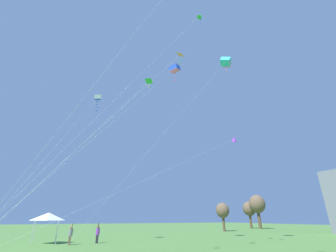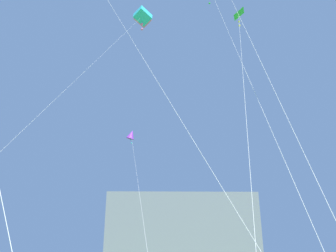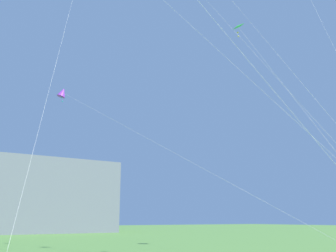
{
  "view_description": "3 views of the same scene",
  "coord_description": "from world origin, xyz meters",
  "px_view_note": "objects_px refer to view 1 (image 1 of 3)",
  "views": [
    {
      "loc": [
        22.03,
        3.22,
        2.56
      ],
      "look_at": [
        4.29,
        11.75,
        10.68
      ],
      "focal_mm": 24.0,
      "sensor_mm": 36.0,
      "label": 1
    },
    {
      "loc": [
        3.37,
        -3.47,
        3.61
      ],
      "look_at": [
        3.62,
        8.56,
        7.85
      ],
      "focal_mm": 35.0,
      "sensor_mm": 36.0,
      "label": 2
    },
    {
      "loc": [
        -7.82,
        -6.01,
        2.1
      ],
      "look_at": [
        4.17,
        12.37,
        7.55
      ],
      "focal_mm": 40.0,
      "sensor_mm": 36.0,
      "label": 3
    }
  ],
  "objects_px": {
    "kite_white_box_4": "(98,98)",
    "kite_green_delta_0": "(146,84)",
    "person_purple_shirt": "(98,233)",
    "kite_purple_diamond_1": "(234,139)",
    "festival_tent": "(48,217)",
    "kite_orange_delta_2": "(179,56)",
    "kite_cyan_box_3": "(226,62)",
    "person_grey_shirt": "(70,234)",
    "kite_blue_box_5": "(175,69)",
    "kite_green_diamond_6": "(199,16)"
  },
  "relations": [
    {
      "from": "kite_green_delta_0",
      "to": "kite_cyan_box_3",
      "type": "distance_m",
      "value": 18.41
    },
    {
      "from": "kite_cyan_box_3",
      "to": "kite_purple_diamond_1",
      "type": "bearing_deg",
      "value": 146.46
    },
    {
      "from": "person_purple_shirt",
      "to": "kite_cyan_box_3",
      "type": "relative_size",
      "value": 0.08
    },
    {
      "from": "kite_green_diamond_6",
      "to": "kite_white_box_4",
      "type": "bearing_deg",
      "value": -146.06
    },
    {
      "from": "kite_cyan_box_3",
      "to": "person_purple_shirt",
      "type": "bearing_deg",
      "value": -119.8
    },
    {
      "from": "person_grey_shirt",
      "to": "kite_cyan_box_3",
      "type": "bearing_deg",
      "value": -45.3
    },
    {
      "from": "person_grey_shirt",
      "to": "kite_white_box_4",
      "type": "bearing_deg",
      "value": -28.76
    },
    {
      "from": "kite_green_delta_0",
      "to": "person_grey_shirt",
      "type": "bearing_deg",
      "value": -165.96
    },
    {
      "from": "person_grey_shirt",
      "to": "kite_green_delta_0",
      "type": "relative_size",
      "value": 0.15
    },
    {
      "from": "kite_green_delta_0",
      "to": "kite_orange_delta_2",
      "type": "height_order",
      "value": "kite_orange_delta_2"
    },
    {
      "from": "kite_blue_box_5",
      "to": "kite_cyan_box_3",
      "type": "bearing_deg",
      "value": 60.25
    },
    {
      "from": "kite_orange_delta_2",
      "to": "kite_green_delta_0",
      "type": "bearing_deg",
      "value": -81.43
    },
    {
      "from": "festival_tent",
      "to": "kite_orange_delta_2",
      "type": "xyz_separation_m",
      "value": [
        14.58,
        9.17,
        14.82
      ]
    },
    {
      "from": "kite_white_box_4",
      "to": "kite_green_delta_0",
      "type": "bearing_deg",
      "value": 10.4
    },
    {
      "from": "kite_purple_diamond_1",
      "to": "kite_white_box_4",
      "type": "bearing_deg",
      "value": -112.15
    },
    {
      "from": "kite_orange_delta_2",
      "to": "kite_purple_diamond_1",
      "type": "bearing_deg",
      "value": 116.31
    },
    {
      "from": "person_purple_shirt",
      "to": "person_grey_shirt",
      "type": "height_order",
      "value": "person_grey_shirt"
    },
    {
      "from": "kite_purple_diamond_1",
      "to": "kite_white_box_4",
      "type": "xyz_separation_m",
      "value": [
        -6.83,
        -16.77,
        5.52
      ]
    },
    {
      "from": "festival_tent",
      "to": "kite_white_box_4",
      "type": "xyz_separation_m",
      "value": [
        2.35,
        3.32,
        14.87
      ]
    },
    {
      "from": "kite_cyan_box_3",
      "to": "kite_white_box_4",
      "type": "height_order",
      "value": "kite_cyan_box_3"
    },
    {
      "from": "festival_tent",
      "to": "kite_white_box_4",
      "type": "distance_m",
      "value": 15.42
    },
    {
      "from": "kite_white_box_4",
      "to": "person_grey_shirt",
      "type": "bearing_deg",
      "value": -97.38
    },
    {
      "from": "person_purple_shirt",
      "to": "kite_green_delta_0",
      "type": "relative_size",
      "value": 0.15
    },
    {
      "from": "person_grey_shirt",
      "to": "festival_tent",
      "type": "bearing_deg",
      "value": 116.18
    },
    {
      "from": "person_grey_shirt",
      "to": "kite_blue_box_5",
      "type": "height_order",
      "value": "kite_blue_box_5"
    },
    {
      "from": "festival_tent",
      "to": "person_grey_shirt",
      "type": "distance_m",
      "value": 3.75
    },
    {
      "from": "kite_cyan_box_3",
      "to": "kite_green_diamond_6",
      "type": "relative_size",
      "value": 1.01
    },
    {
      "from": "kite_purple_diamond_1",
      "to": "kite_green_diamond_6",
      "type": "bearing_deg",
      "value": -55.24
    },
    {
      "from": "kite_purple_diamond_1",
      "to": "kite_green_diamond_6",
      "type": "xyz_separation_m",
      "value": [
        5.76,
        -8.3,
        11.8
      ]
    },
    {
      "from": "kite_orange_delta_2",
      "to": "kite_white_box_4",
      "type": "xyz_separation_m",
      "value": [
        -12.23,
        -5.85,
        0.05
      ]
    },
    {
      "from": "kite_cyan_box_3",
      "to": "kite_white_box_4",
      "type": "relative_size",
      "value": 1.35
    },
    {
      "from": "kite_green_delta_0",
      "to": "person_purple_shirt",
      "type": "bearing_deg",
      "value": -178.63
    },
    {
      "from": "kite_white_box_4",
      "to": "kite_green_diamond_6",
      "type": "bearing_deg",
      "value": 33.94
    },
    {
      "from": "kite_orange_delta_2",
      "to": "kite_green_diamond_6",
      "type": "xyz_separation_m",
      "value": [
        0.36,
        2.63,
        6.33
      ]
    },
    {
      "from": "person_grey_shirt",
      "to": "kite_white_box_4",
      "type": "height_order",
      "value": "kite_white_box_4"
    },
    {
      "from": "kite_green_diamond_6",
      "to": "kite_cyan_box_3",
      "type": "bearing_deg",
      "value": 122.89
    },
    {
      "from": "kite_white_box_4",
      "to": "person_purple_shirt",
      "type": "bearing_deg",
      "value": 108.51
    },
    {
      "from": "festival_tent",
      "to": "kite_green_diamond_6",
      "type": "height_order",
      "value": "kite_green_diamond_6"
    },
    {
      "from": "kite_green_diamond_6",
      "to": "kite_purple_diamond_1",
      "type": "bearing_deg",
      "value": 124.76
    },
    {
      "from": "festival_tent",
      "to": "kite_blue_box_5",
      "type": "distance_m",
      "value": 24.87
    },
    {
      "from": "kite_green_diamond_6",
      "to": "person_purple_shirt",
      "type": "bearing_deg",
      "value": -154.05
    },
    {
      "from": "festival_tent",
      "to": "person_purple_shirt",
      "type": "xyz_separation_m",
      "value": [
        1.67,
        5.34,
        -1.76
      ]
    },
    {
      "from": "person_grey_shirt",
      "to": "person_purple_shirt",
      "type": "bearing_deg",
      "value": -10.39
    },
    {
      "from": "kite_orange_delta_2",
      "to": "kite_cyan_box_3",
      "type": "xyz_separation_m",
      "value": [
        -4.72,
        10.47,
        6.24
      ]
    },
    {
      "from": "person_purple_shirt",
      "to": "kite_purple_diamond_1",
      "type": "xyz_separation_m",
      "value": [
        7.5,
        14.76,
        11.11
      ]
    },
    {
      "from": "festival_tent",
      "to": "kite_orange_delta_2",
      "type": "bearing_deg",
      "value": 32.17
    },
    {
      "from": "person_purple_shirt",
      "to": "kite_orange_delta_2",
      "type": "bearing_deg",
      "value": 0.18
    },
    {
      "from": "kite_purple_diamond_1",
      "to": "kite_blue_box_5",
      "type": "distance_m",
      "value": 13.28
    },
    {
      "from": "person_purple_shirt",
      "to": "kite_green_delta_0",
      "type": "bearing_deg",
      "value": -14.97
    },
    {
      "from": "kite_purple_diamond_1",
      "to": "kite_green_diamond_6",
      "type": "height_order",
      "value": "kite_green_diamond_6"
    }
  ]
}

